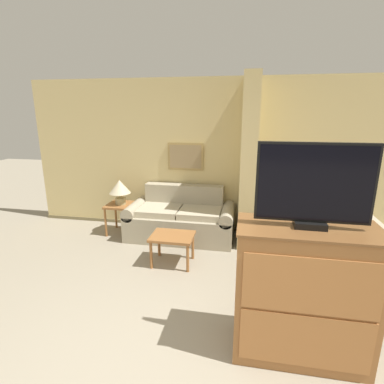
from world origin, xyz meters
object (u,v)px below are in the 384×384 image
tv_dresser (302,293)px  backpack (342,221)px  table_lamp (120,188)px  bed (326,248)px  coffee_table (172,239)px  couch (181,219)px  tv (314,186)px

tv_dresser → backpack: size_ratio=2.63×
table_lamp → backpack: backpack is taller
tv_dresser → bed: (0.59, 1.59, -0.29)m
bed → coffee_table: bearing=-173.4°
table_lamp → tv_dresser: size_ratio=0.36×
couch → bed: size_ratio=0.81×
table_lamp → tv: (2.60, -2.25, 0.71)m
couch → backpack: 2.47m
couch → table_lamp: bearing=-178.2°
tv_dresser → coffee_table: bearing=137.3°
bed → couch: bearing=161.8°
tv → backpack: bearing=63.2°
table_lamp → bed: table_lamp is taller
couch → coffee_table: couch is taller
coffee_table → table_lamp: size_ratio=1.38×
backpack → coffee_table: bearing=176.6°
tv_dresser → backpack: tv_dresser is taller
couch → tv: size_ratio=2.04×
coffee_table → table_lamp: (-1.14, 0.91, 0.44)m
backpack → tv_dresser: bearing=-116.8°
couch → backpack: (2.17, -1.06, 0.51)m
coffee_table → tv: 2.30m
coffee_table → backpack: (2.08, -0.12, 0.45)m
bed → backpack: 0.63m
coffee_table → couch: bearing=95.5°
table_lamp → tv_dresser: 3.45m
tv → bed: size_ratio=0.40×
coffee_table → tv_dresser: 2.00m
tv_dresser → table_lamp: bearing=139.1°
couch → backpack: size_ratio=3.95×
couch → table_lamp: 1.16m
coffee_table → backpack: backpack is taller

